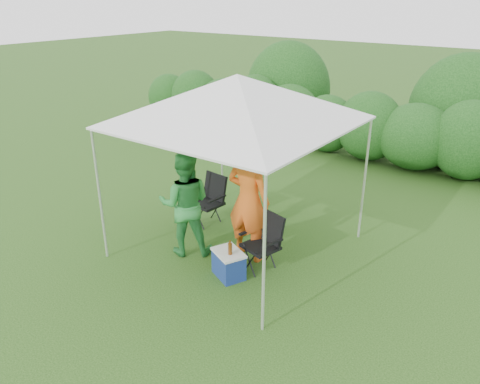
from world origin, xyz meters
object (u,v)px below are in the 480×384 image
Objects in this scene: chair_left at (210,196)px; cooler at (229,264)px; man at (248,200)px; canopy at (237,99)px; woman at (185,204)px; chair_right at (265,239)px.

cooler is at bearing -35.64° from chair_left.
canopy is at bearing -28.48° from man.
woman is 2.85× the size of cooler.
chair_left is 0.53× the size of woman.
man is at bearing -18.54° from chair_left.
woman reaches higher than cooler.
chair_right is 0.66m from cooler.
chair_right is at bearing 159.69° from man.
woman is 1.20m from cooler.
man is 1.01m from woman.
chair_left reaches higher than cooler.
canopy is 2.20m from chair_left.
woman is (-0.56, -0.62, -1.61)m from canopy.
chair_right is 0.52× the size of woman.
chair_right reaches higher than cooler.
woman is at bearing -149.94° from chair_right.
chair_right is at bearing 85.60° from cooler.
cooler is (0.43, -0.80, -2.25)m from canopy.
canopy is at bearing 173.88° from chair_right.
cooler is (-0.29, -0.52, -0.29)m from chair_right.
man is at bearing 177.69° from chair_right.
canopy is 1.52m from man.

